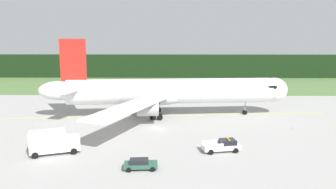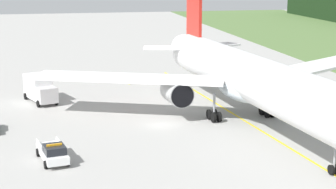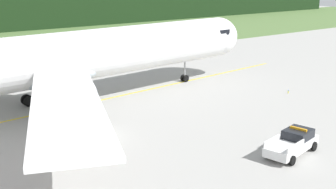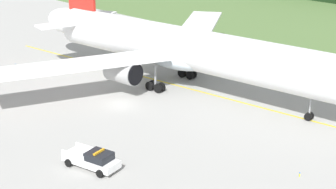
% 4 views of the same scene
% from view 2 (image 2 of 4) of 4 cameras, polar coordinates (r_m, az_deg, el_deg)
% --- Properties ---
extents(ground, '(320.00, 320.00, 0.00)m').
position_cam_2_polar(ground, '(65.22, -0.43, -3.03)').
color(ground, '#A09F9B').
extents(taxiway_centerline_main, '(68.67, 6.67, 0.01)m').
position_cam_2_polar(taxiway_centerline_main, '(65.65, 8.41, -3.06)').
color(taxiway_centerline_main, yellow).
rests_on(taxiway_centerline_main, ground).
extents(airliner, '(53.04, 47.43, 16.37)m').
position_cam_2_polar(airliner, '(65.06, 8.29, 1.53)').
color(airliner, white).
rests_on(airliner, ground).
extents(ops_pickup_truck, '(5.80, 3.11, 1.94)m').
position_cam_2_polar(ops_pickup_truck, '(53.99, -11.43, -5.68)').
color(ops_pickup_truck, white).
rests_on(ops_pickup_truck, ground).
extents(catering_truck, '(7.29, 4.61, 3.63)m').
position_cam_2_polar(catering_truck, '(77.49, -12.70, 0.59)').
color(catering_truck, beige).
rests_on(catering_truck, ground).
extents(taxiway_edge_light_west, '(0.12, 0.12, 0.43)m').
position_cam_2_polar(taxiway_edge_light_west, '(86.95, -3.89, 1.11)').
color(taxiway_edge_light_west, yellow).
rests_on(taxiway_edge_light_west, ground).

